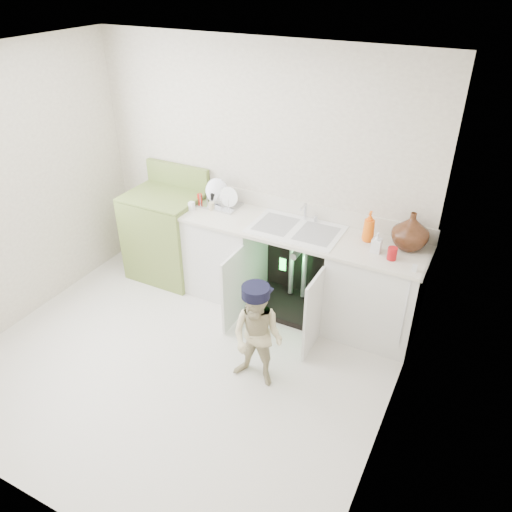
{
  "coord_description": "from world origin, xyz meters",
  "views": [
    {
      "loc": [
        2.09,
        -2.6,
        3.08
      ],
      "look_at": [
        0.39,
        0.7,
        0.84
      ],
      "focal_mm": 35.0,
      "sensor_mm": 36.0,
      "label": 1
    }
  ],
  "objects": [
    {
      "name": "ground",
      "position": [
        0.0,
        0.0,
        0.0
      ],
      "size": [
        3.5,
        3.5,
        0.0
      ],
      "primitive_type": "plane",
      "color": "beige",
      "rests_on": "ground"
    },
    {
      "name": "room_shell",
      "position": [
        0.0,
        0.0,
        1.25
      ],
      "size": [
        6.0,
        5.5,
        1.26
      ],
      "color": "beige",
      "rests_on": "ground"
    },
    {
      "name": "counter_run",
      "position": [
        0.58,
        1.21,
        0.48
      ],
      "size": [
        2.44,
        1.02,
        1.23
      ],
      "color": "white",
      "rests_on": "ground"
    },
    {
      "name": "avocado_stove",
      "position": [
        -0.94,
        1.18,
        0.49
      ],
      "size": [
        0.77,
        0.65,
        1.19
      ],
      "color": "olive",
      "rests_on": "ground"
    },
    {
      "name": "repair_worker",
      "position": [
        0.69,
        0.14,
        0.47
      ],
      "size": [
        0.45,
        0.9,
        0.94
      ],
      "rotation": [
        0.0,
        0.0,
        -0.0
      ],
      "color": "beige",
      "rests_on": "ground"
    }
  ]
}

